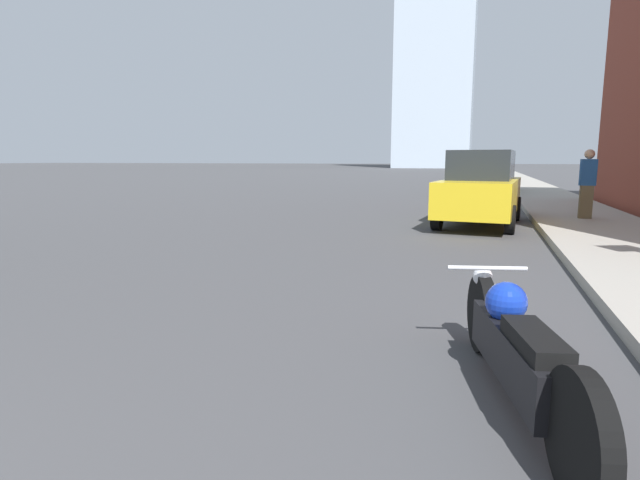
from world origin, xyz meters
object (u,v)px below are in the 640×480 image
at_px(parked_car_green, 482,177).
at_px(parked_car_blue, 483,166).
at_px(motorcycle, 515,347).
at_px(parked_car_yellow, 481,189).
at_px(parked_car_black, 481,171).
at_px(parked_car_red, 485,168).
at_px(pedestrian, 587,183).

xyz_separation_m(parked_car_green, parked_car_blue, (0.03, 33.40, 0.04)).
bearing_deg(motorcycle, parked_car_green, 77.30).
relative_size(motorcycle, parked_car_blue, 0.56).
distance_m(parked_car_yellow, parked_car_green, 11.80).
height_order(motorcycle, parked_car_yellow, parked_car_yellow).
relative_size(parked_car_yellow, parked_car_black, 1.03).
xyz_separation_m(parked_car_red, pedestrian, (2.27, -31.93, 0.15)).
xyz_separation_m(motorcycle, parked_car_blue, (-0.27, 54.62, 0.48)).
xyz_separation_m(motorcycle, parked_car_red, (-0.08, 42.31, 0.49)).
bearing_deg(parked_car_blue, parked_car_red, -93.46).
distance_m(parked_car_green, parked_car_red, 21.09).
height_order(parked_car_black, parked_car_blue, parked_car_blue).
xyz_separation_m(motorcycle, parked_car_black, (-0.41, 32.06, 0.44)).
bearing_deg(parked_car_blue, parked_car_black, -94.68).
relative_size(parked_car_red, parked_car_blue, 0.99).
height_order(motorcycle, pedestrian, pedestrian).
distance_m(motorcycle, parked_car_red, 42.31).
bearing_deg(parked_car_yellow, parked_car_blue, 95.82).
xyz_separation_m(parked_car_yellow, pedestrian, (2.48, 0.97, 0.13)).
bearing_deg(parked_car_blue, motorcycle, -94.04).
bearing_deg(parked_car_green, parked_car_black, 95.81).
bearing_deg(parked_car_red, pedestrian, -87.19).
height_order(parked_car_green, parked_car_blue, parked_car_blue).
bearing_deg(pedestrian, motorcycle, -101.92).
height_order(parked_car_yellow, parked_car_blue, parked_car_yellow).
bearing_deg(parked_car_blue, parked_car_yellow, -94.35).
xyz_separation_m(motorcycle, parked_car_yellow, (-0.29, 9.42, 0.51)).
bearing_deg(parked_car_yellow, parked_car_green, 95.84).
height_order(parked_car_black, pedestrian, pedestrian).
relative_size(parked_car_black, parked_car_red, 0.97).
bearing_deg(parked_car_red, parked_car_yellow, -91.63).
height_order(parked_car_green, parked_car_black, parked_car_black).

